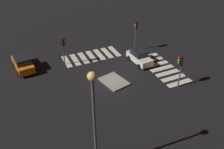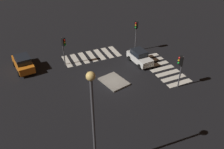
{
  "view_description": "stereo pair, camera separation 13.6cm",
  "coord_description": "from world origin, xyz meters",
  "px_view_note": "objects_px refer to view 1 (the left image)",
  "views": [
    {
      "loc": [
        -20.32,
        9.4,
        15.73
      ],
      "look_at": [
        0.0,
        0.0,
        1.0
      ],
      "focal_mm": 38.25,
      "sensor_mm": 36.0,
      "label": 1
    },
    {
      "loc": [
        -20.38,
        9.28,
        15.73
      ],
      "look_at": [
        0.0,
        0.0,
        1.0
      ],
      "focal_mm": 38.25,
      "sensor_mm": 36.0,
      "label": 2
    }
  ],
  "objects_px": {
    "traffic_light_east": "(136,29)",
    "traffic_light_north": "(63,45)",
    "traffic_island": "(114,81)",
    "traffic_light_south": "(180,64)",
    "street_lamp": "(94,111)",
    "car_white": "(139,57)",
    "car_orange": "(23,63)"
  },
  "relations": [
    {
      "from": "car_white",
      "to": "traffic_light_east",
      "type": "height_order",
      "value": "traffic_light_east"
    },
    {
      "from": "traffic_light_east",
      "to": "street_lamp",
      "type": "xyz_separation_m",
      "value": [
        -15.37,
        11.83,
        2.45
      ]
    },
    {
      "from": "traffic_island",
      "to": "traffic_light_south",
      "type": "relative_size",
      "value": 0.94
    },
    {
      "from": "traffic_island",
      "to": "traffic_light_south",
      "type": "distance_m",
      "value": 7.56
    },
    {
      "from": "traffic_light_east",
      "to": "street_lamp",
      "type": "relative_size",
      "value": 0.51
    },
    {
      "from": "traffic_light_east",
      "to": "car_white",
      "type": "bearing_deg",
      "value": 28.98
    },
    {
      "from": "traffic_island",
      "to": "traffic_light_south",
      "type": "height_order",
      "value": "traffic_light_south"
    },
    {
      "from": "traffic_light_south",
      "to": "traffic_island",
      "type": "bearing_deg",
      "value": 0.34
    },
    {
      "from": "traffic_light_north",
      "to": "street_lamp",
      "type": "relative_size",
      "value": 0.43
    },
    {
      "from": "car_orange",
      "to": "traffic_light_north",
      "type": "distance_m",
      "value": 5.45
    },
    {
      "from": "traffic_island",
      "to": "car_white",
      "type": "bearing_deg",
      "value": -61.35
    },
    {
      "from": "traffic_light_south",
      "to": "traffic_light_east",
      "type": "bearing_deg",
      "value": -57.47
    },
    {
      "from": "street_lamp",
      "to": "car_orange",
      "type": "bearing_deg",
      "value": 10.1
    },
    {
      "from": "car_orange",
      "to": "street_lamp",
      "type": "bearing_deg",
      "value": -176.51
    },
    {
      "from": "traffic_island",
      "to": "street_lamp",
      "type": "height_order",
      "value": "street_lamp"
    },
    {
      "from": "traffic_island",
      "to": "car_orange",
      "type": "bearing_deg",
      "value": 51.49
    },
    {
      "from": "traffic_light_south",
      "to": "street_lamp",
      "type": "height_order",
      "value": "street_lamp"
    },
    {
      "from": "traffic_island",
      "to": "traffic_light_north",
      "type": "xyz_separation_m",
      "value": [
        6.06,
        3.96,
        2.71
      ]
    },
    {
      "from": "car_white",
      "to": "street_lamp",
      "type": "bearing_deg",
      "value": -44.96
    },
    {
      "from": "traffic_light_south",
      "to": "car_orange",
      "type": "bearing_deg",
      "value": -4.04
    },
    {
      "from": "traffic_island",
      "to": "car_white",
      "type": "distance_m",
      "value": 5.58
    },
    {
      "from": "traffic_island",
      "to": "traffic_light_east",
      "type": "distance_m",
      "value": 8.79
    },
    {
      "from": "car_orange",
      "to": "traffic_light_east",
      "type": "bearing_deg",
      "value": -102.16
    },
    {
      "from": "traffic_light_south",
      "to": "traffic_light_north",
      "type": "xyz_separation_m",
      "value": [
        9.72,
        9.95,
        -0.1
      ]
    },
    {
      "from": "traffic_light_south",
      "to": "traffic_light_north",
      "type": "height_order",
      "value": "traffic_light_south"
    },
    {
      "from": "traffic_light_east",
      "to": "traffic_light_north",
      "type": "bearing_deg",
      "value": -44.65
    },
    {
      "from": "car_white",
      "to": "traffic_light_north",
      "type": "xyz_separation_m",
      "value": [
        3.41,
        8.81,
        1.97
      ]
    },
    {
      "from": "car_white",
      "to": "car_orange",
      "type": "xyz_separation_m",
      "value": [
        4.48,
        13.81,
        0.08
      ]
    },
    {
      "from": "traffic_island",
      "to": "street_lamp",
      "type": "xyz_separation_m",
      "value": [
        -9.69,
        5.96,
        5.7
      ]
    },
    {
      "from": "traffic_light_south",
      "to": "traffic_light_east",
      "type": "relative_size",
      "value": 0.87
    },
    {
      "from": "car_orange",
      "to": "traffic_light_east",
      "type": "distance_m",
      "value": 15.09
    },
    {
      "from": "traffic_light_south",
      "to": "traffic_light_north",
      "type": "relative_size",
      "value": 1.03
    }
  ]
}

